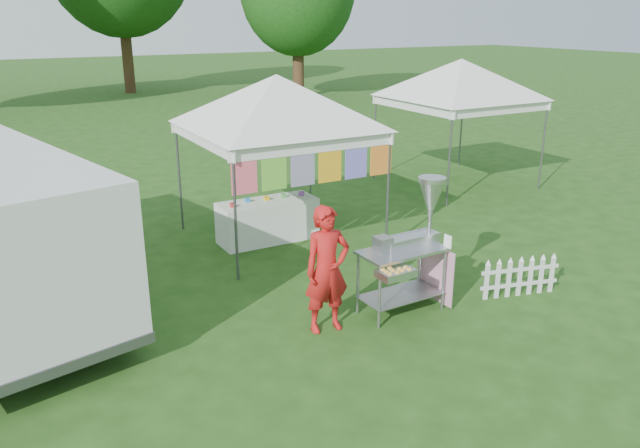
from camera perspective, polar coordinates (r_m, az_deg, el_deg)
ground at (r=8.93m, az=6.25°, el=-7.95°), size 120.00×120.00×0.00m
canopy_main at (r=11.06m, az=-3.99°, el=13.43°), size 4.24×4.24×3.45m
canopy_right at (r=15.38m, az=12.85°, el=14.50°), size 4.24×4.24×3.45m
donut_cart at (r=8.65m, az=8.66°, el=-1.04°), size 1.34×0.95×1.87m
vendor at (r=8.07m, az=0.65°, el=-4.19°), size 0.65×0.46×1.70m
picket_fence at (r=9.69m, az=17.79°, el=-4.70°), size 1.22×0.35×0.56m
display_table at (r=11.50m, az=-4.80°, el=0.32°), size 1.80×0.70×0.76m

